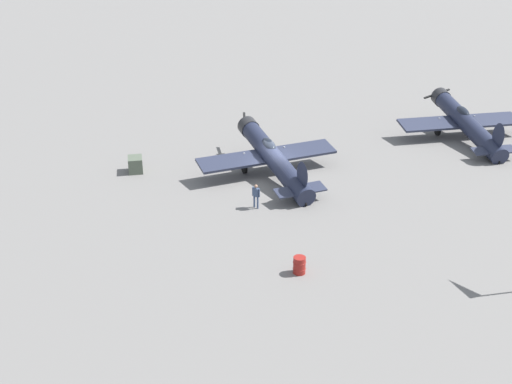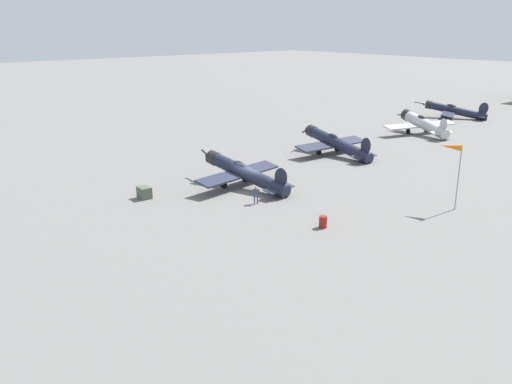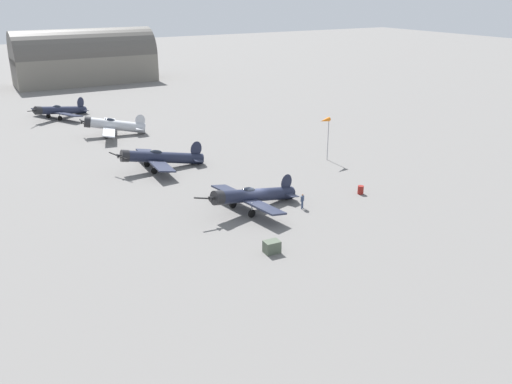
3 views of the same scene
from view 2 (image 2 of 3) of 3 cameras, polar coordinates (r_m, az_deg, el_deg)
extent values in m
plane|color=slate|center=(53.24, -0.88, 0.39)|extent=(400.00, 400.00, 0.00)
cylinder|color=#1E2338|center=(52.83, -0.88, 1.91)|extent=(10.06, 2.78, 3.06)
cylinder|color=#232326|center=(55.81, -4.51, 3.60)|extent=(1.34, 1.59, 1.58)
cone|color=#232326|center=(56.24, -4.97, 3.82)|extent=(0.73, 0.69, 0.69)
cube|color=black|center=(56.34, -5.08, 3.84)|extent=(3.23, 0.87, 0.66)
ellipsoid|color=black|center=(53.28, -1.68, 2.86)|extent=(1.89, 1.02, 0.97)
cube|color=#282D42|center=(53.64, -1.82, 1.97)|extent=(3.36, 10.37, 0.51)
ellipsoid|color=#1E2338|center=(50.12, 2.64, 1.55)|extent=(1.80, 0.38, 2.07)
cube|color=#282D42|center=(50.54, 2.44, 0.41)|extent=(1.59, 3.52, 0.29)
cylinder|color=#999BA0|center=(53.05, -3.44, 1.39)|extent=(0.14, 0.14, 1.15)
cylinder|color=black|center=(53.21, -3.43, 0.80)|extent=(0.82, 0.32, 0.80)
cylinder|color=#999BA0|center=(55.23, -1.16, 2.07)|extent=(0.14, 0.14, 1.15)
cylinder|color=black|center=(55.38, -1.15, 1.49)|extent=(0.82, 0.32, 0.80)
cylinder|color=black|center=(50.28, 3.14, -0.51)|extent=(0.29, 0.14, 0.28)
cylinder|color=#1E2338|center=(66.88, 8.74, 5.00)|extent=(10.35, 1.95, 3.14)
cylinder|color=#232326|center=(70.13, 5.91, 6.41)|extent=(1.23, 1.54, 1.62)
cone|color=#232326|center=(70.58, 5.55, 6.59)|extent=(0.68, 0.65, 0.70)
cube|color=black|center=(70.69, 5.47, 6.61)|extent=(1.38, 3.15, 0.37)
ellipsoid|color=black|center=(67.42, 8.15, 5.79)|extent=(1.83, 0.86, 0.97)
cube|color=#282D42|center=(67.75, 7.99, 5.05)|extent=(2.67, 10.44, 0.54)
ellipsoid|color=#1E2338|center=(63.92, 11.50, 4.76)|extent=(1.84, 0.22, 2.26)
cube|color=#282D42|center=(64.32, 11.30, 3.76)|extent=(1.29, 3.46, 0.29)
cylinder|color=#999BA0|center=(67.16, 6.65, 4.72)|extent=(0.14, 0.14, 1.13)
cylinder|color=black|center=(67.28, 6.63, 4.25)|extent=(0.81, 0.24, 0.80)
cylinder|color=#999BA0|center=(69.34, 8.56, 5.04)|extent=(0.14, 0.14, 1.13)
cylinder|color=black|center=(69.46, 8.54, 4.59)|extent=(0.81, 0.24, 0.80)
cylinder|color=black|center=(63.95, 11.81, 3.06)|extent=(0.29, 0.12, 0.28)
cylinder|color=#B7BABF|center=(82.30, 17.42, 6.82)|extent=(8.93, 4.00, 3.01)
cylinder|color=#232326|center=(85.31, 15.65, 7.82)|extent=(1.60, 1.92, 1.79)
cone|color=#232326|center=(85.79, 15.38, 7.97)|extent=(0.83, 0.85, 0.78)
cube|color=black|center=(85.91, 15.32, 7.98)|extent=(0.26, 2.86, 0.26)
ellipsoid|color=black|center=(82.82, 17.08, 7.48)|extent=(1.93, 1.24, 0.96)
cube|color=#ADAFB5|center=(83.12, 16.94, 6.79)|extent=(5.05, 11.91, 0.47)
ellipsoid|color=#B7BABF|center=(79.52, 19.17, 6.72)|extent=(1.75, 0.62, 2.03)
cube|color=#ADAFB5|center=(79.86, 19.00, 5.98)|extent=(2.02, 3.57, 0.29)
cylinder|color=#999BA0|center=(82.51, 15.79, 6.57)|extent=(0.14, 0.14, 1.18)
cylinder|color=black|center=(82.62, 15.76, 6.17)|extent=(0.82, 0.42, 0.80)
cylinder|color=#999BA0|center=(84.65, 17.56, 6.68)|extent=(0.14, 0.14, 1.18)
cylinder|color=black|center=(84.75, 17.52, 6.29)|extent=(0.82, 0.42, 0.80)
cylinder|color=black|center=(79.51, 19.28, 5.23)|extent=(0.30, 0.18, 0.28)
cylinder|color=#1E2338|center=(98.96, 20.44, 8.03)|extent=(9.47, 5.65, 2.93)
cylinder|color=#232326|center=(99.18, 17.74, 8.78)|extent=(1.64, 1.77, 1.55)
cone|color=#232326|center=(99.22, 17.37, 8.88)|extent=(0.84, 0.82, 0.67)
cube|color=black|center=(99.24, 17.28, 8.89)|extent=(2.31, 2.64, 0.62)
ellipsoid|color=black|center=(98.91, 19.91, 8.51)|extent=(1.94, 1.48, 0.95)
cube|color=#282D42|center=(99.05, 19.74, 8.01)|extent=(6.92, 11.18, 0.50)
ellipsoid|color=#1E2338|center=(98.78, 22.89, 8.10)|extent=(1.68, 0.93, 2.30)
cube|color=#282D42|center=(98.96, 22.69, 7.43)|extent=(2.51, 3.53, 0.28)
cylinder|color=#999BA0|center=(97.58, 19.31, 7.78)|extent=(0.14, 0.14, 0.96)
cylinder|color=black|center=(97.66, 19.28, 7.50)|extent=(0.80, 0.54, 0.80)
cylinder|color=#999BA0|center=(100.66, 19.45, 8.03)|extent=(0.14, 0.14, 0.96)
cylinder|color=black|center=(100.73, 19.43, 7.76)|extent=(0.80, 0.54, 0.80)
cylinder|color=black|center=(99.04, 23.11, 7.06)|extent=(0.30, 0.22, 0.28)
cylinder|color=#384766|center=(48.59, 0.16, -0.80)|extent=(0.12, 0.12, 0.81)
cylinder|color=#384766|center=(48.67, -0.16, -0.77)|extent=(0.12, 0.12, 0.81)
cube|color=#384766|center=(48.42, 0.00, -0.01)|extent=(0.48, 0.42, 0.57)
sphere|color=#A1775C|center=(48.30, 0.00, 0.45)|extent=(0.21, 0.21, 0.21)
cylinder|color=#384766|center=(48.34, 0.31, -0.02)|extent=(0.09, 0.09, 0.54)
cylinder|color=#384766|center=(48.48, -0.31, 0.04)|extent=(0.09, 0.09, 0.54)
cube|color=#4C5647|center=(51.17, -11.70, -0.06)|extent=(1.41, 1.08, 1.09)
cylinder|color=maroon|center=(43.33, 7.09, -3.15)|extent=(0.65, 0.65, 0.94)
torus|color=maroon|center=(43.27, 7.10, -2.91)|extent=(0.68, 0.68, 0.04)
torus|color=maroon|center=(43.40, 7.08, -3.38)|extent=(0.68, 0.68, 0.04)
cylinder|color=gray|center=(49.55, 20.56, 1.35)|extent=(0.10, 0.10, 5.64)
cone|color=orange|center=(49.12, 19.87, 4.51)|extent=(1.89, 1.04, 0.56)
camera|label=1|loc=(21.16, 47.93, 16.35)|focal=43.06mm
camera|label=3|loc=(66.59, -53.52, 15.69)|focal=37.86mm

